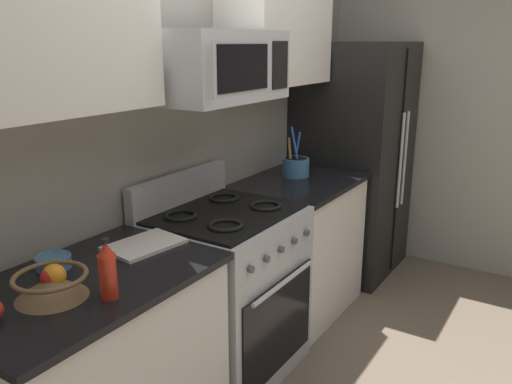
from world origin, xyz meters
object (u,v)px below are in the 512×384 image
object	(u,v)px
prep_bowl	(53,261)
fruit_basket	(51,284)
bottle_hot_sauce	(108,271)
cutting_board	(144,245)
range_oven	(226,291)
microwave	(217,66)
utensil_crock	(296,166)
refrigerator	(352,160)

from	to	relation	value
prep_bowl	fruit_basket	bearing A→B (deg)	-127.76
bottle_hot_sauce	cutting_board	bearing A→B (deg)	29.74
range_oven	cutting_board	bearing A→B (deg)	175.64
microwave	fruit_basket	bearing A→B (deg)	-177.25
bottle_hot_sauce	prep_bowl	xyz separation A→B (m)	(0.05, 0.38, -0.07)
range_oven	cutting_board	size ratio (longest dim) A/B	3.40
microwave	prep_bowl	size ratio (longest dim) A/B	5.19
range_oven	cutting_board	distance (m)	0.70
microwave	utensil_crock	bearing A→B (deg)	2.78
fruit_basket	bottle_hot_sauce	xyz separation A→B (m)	(0.10, -0.17, 0.05)
refrigerator	bottle_hot_sauce	bearing A→B (deg)	-176.16
fruit_basket	prep_bowl	xyz separation A→B (m)	(0.16, 0.20, -0.02)
refrigerator	cutting_board	distance (m)	2.23
utensil_crock	bottle_hot_sauce	bearing A→B (deg)	-171.84
range_oven	cutting_board	xyz separation A→B (m)	(-0.54, 0.04, 0.45)
cutting_board	range_oven	bearing A→B (deg)	-4.36
range_oven	prep_bowl	distance (m)	1.03
bottle_hot_sauce	prep_bowl	bearing A→B (deg)	81.85
cutting_board	prep_bowl	xyz separation A→B (m)	(-0.36, 0.14, 0.02)
refrigerator	fruit_basket	size ratio (longest dim) A/B	6.89
utensil_crock	bottle_hot_sauce	distance (m)	1.89
microwave	fruit_basket	xyz separation A→B (m)	(-1.06, -0.05, -0.70)
cutting_board	prep_bowl	world-z (taller)	prep_bowl
refrigerator	microwave	size ratio (longest dim) A/B	2.45
fruit_basket	cutting_board	distance (m)	0.52
refrigerator	cutting_board	xyz separation A→B (m)	(-2.23, 0.06, 0.03)
refrigerator	prep_bowl	bearing A→B (deg)	175.57
fruit_basket	bottle_hot_sauce	bearing A→B (deg)	-58.74
refrigerator	cutting_board	world-z (taller)	refrigerator
range_oven	fruit_basket	world-z (taller)	range_oven
refrigerator	fruit_basket	xyz separation A→B (m)	(-2.74, -0.00, 0.07)
refrigerator	prep_bowl	xyz separation A→B (m)	(-2.58, 0.20, 0.05)
fruit_basket	prep_bowl	bearing A→B (deg)	52.24
utensil_crock	fruit_basket	size ratio (longest dim) A/B	1.30
prep_bowl	range_oven	bearing A→B (deg)	-11.50
utensil_crock	fruit_basket	world-z (taller)	utensil_crock
range_oven	utensil_crock	distance (m)	1.05
refrigerator	utensil_crock	bearing A→B (deg)	173.31
utensil_crock	microwave	bearing A→B (deg)	-177.22
range_oven	utensil_crock	bearing A→B (deg)	4.58
microwave	utensil_crock	size ratio (longest dim) A/B	2.17
utensil_crock	cutting_board	size ratio (longest dim) A/B	1.04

